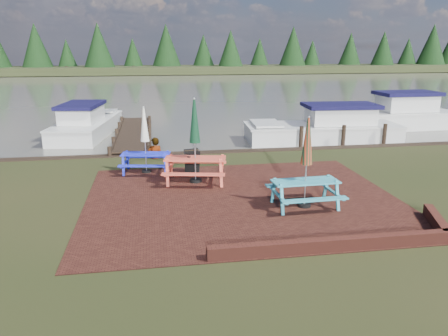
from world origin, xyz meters
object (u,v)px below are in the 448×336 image
Objects in this scene: picnic_table_teal at (306,177)px; boat_jetty at (86,125)px; picnic_table_blue at (146,150)px; picnic_table_red at (195,154)px; chalkboard at (192,161)px; boat_near at (325,129)px; jetty at (133,133)px; person at (154,138)px; boat_far at (394,117)px.

picnic_table_teal reaches higher than boat_jetty.
picnic_table_blue is at bearing 134.11° from picnic_table_teal.
chalkboard is at bearing 101.52° from picnic_table_red.
picnic_table_teal is at bearing 158.67° from boat_near.
picnic_table_red is at bearing -74.62° from jetty.
boat_near is at bearing -172.54° from person.
jetty is (-2.31, 8.40, -0.85)m from picnic_table_red.
boat_jetty is at bearing 108.85° from chalkboard.
boat_far reaches higher than person.
picnic_table_blue is 0.33× the size of boat_jetty.
boat_far reaches higher than chalkboard.
boat_near is (4.23, 9.07, -0.48)m from picnic_table_teal.
person is at bearing -52.73° from boat_jetty.
chalkboard is 0.09× the size of jetty.
boat_near is (7.00, 5.23, -0.03)m from chalkboard.
person is at bearing 120.90° from picnic_table_teal.
person is at bearing 90.26° from picnic_table_blue.
picnic_table_teal is 0.33× the size of boat_near.
picnic_table_red is 10.75m from boat_jetty.
picnic_table_blue reaches higher than jetty.
boat_far is (12.25, 8.03, 0.04)m from chalkboard.
jetty is at bearing 80.99° from boat_near.
picnic_table_blue is 15.84m from boat_far.
person is (1.03, -4.94, 0.72)m from jetty.
picnic_table_blue is at bearing 149.32° from picnic_table_red.
person is (-4.04, 6.23, -0.05)m from picnic_table_teal.
picnic_table_teal is 1.09× the size of picnic_table_blue.
boat_far is at bearing 38.35° from picnic_table_blue.
picnic_table_teal is 4.76m from chalkboard.
picnic_table_teal is at bearing -34.18° from picnic_table_red.
boat_far is (5.25, 2.80, 0.07)m from boat_near.
picnic_table_red reaches higher than chalkboard.
boat_jetty is 0.92× the size of boat_near.
picnic_table_red is 2.15m from picnic_table_blue.
boat_jetty is (-2.43, 1.24, 0.27)m from jetty.
jetty is 1.20× the size of boat_near.
picnic_table_red is 1.64× the size of person.
boat_jetty is at bearing 127.08° from picnic_table_red.
chalkboard is (-0.01, 1.07, -0.53)m from picnic_table_red.
picnic_table_blue is at bearing 157.61° from chalkboard.
boat_near is at bearing 38.90° from picnic_table_blue.
boat_jetty is 7.09m from person.
picnic_table_teal is 15.20m from boat_far.
picnic_table_red is 0.38× the size of boat_far.
boat_far is 14.65m from person.
boat_near is 8.75m from person.
boat_far is (14.55, 0.71, 0.36)m from jetty.
picnic_table_teal is 7.42m from person.
picnic_table_blue is at bearing 69.45° from person.
chalkboard is 0.50× the size of person.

